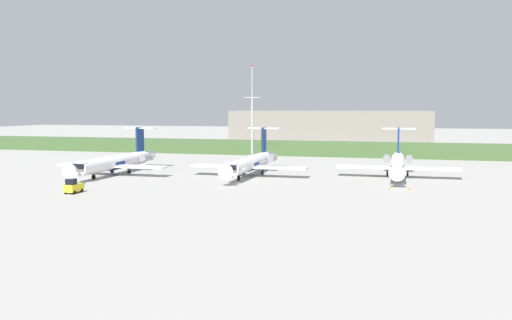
{
  "coord_description": "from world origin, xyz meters",
  "views": [
    {
      "loc": [
        26.97,
        -90.68,
        13.01
      ],
      "look_at": [
        0.0,
        9.64,
        3.0
      ],
      "focal_mm": 37.64,
      "sensor_mm": 36.0,
      "label": 1
    }
  ],
  "objects_px": {
    "regional_jet_nearest": "(116,162)",
    "antenna_mast": "(252,120)",
    "regional_jet_third": "(398,163)",
    "regional_jet_second": "(251,162)",
    "safety_cone_mid_marker": "(409,189)",
    "safety_cone_front_marker": "(390,188)",
    "baggage_tug": "(73,187)"
  },
  "relations": [
    {
      "from": "regional_jet_second",
      "to": "safety_cone_front_marker",
      "type": "bearing_deg",
      "value": -24.23
    },
    {
      "from": "regional_jet_second",
      "to": "antenna_mast",
      "type": "xyz_separation_m",
      "value": [
        -9.01,
        33.64,
        7.5
      ]
    },
    {
      "from": "regional_jet_nearest",
      "to": "regional_jet_second",
      "type": "distance_m",
      "value": 26.79
    },
    {
      "from": "antenna_mast",
      "to": "regional_jet_second",
      "type": "bearing_deg",
      "value": -75.01
    },
    {
      "from": "antenna_mast",
      "to": "baggage_tug",
      "type": "height_order",
      "value": "antenna_mast"
    },
    {
      "from": "regional_jet_nearest",
      "to": "antenna_mast",
      "type": "xyz_separation_m",
      "value": [
        17.26,
        38.91,
        7.5
      ]
    },
    {
      "from": "safety_cone_front_marker",
      "to": "safety_cone_mid_marker",
      "type": "height_order",
      "value": "same"
    },
    {
      "from": "regional_jet_third",
      "to": "antenna_mast",
      "type": "distance_m",
      "value": 46.81
    },
    {
      "from": "regional_jet_second",
      "to": "baggage_tug",
      "type": "distance_m",
      "value": 35.0
    },
    {
      "from": "regional_jet_nearest",
      "to": "regional_jet_second",
      "type": "xyz_separation_m",
      "value": [
        26.27,
        5.27,
        0.0
      ]
    },
    {
      "from": "antenna_mast",
      "to": "regional_jet_third",
      "type": "bearing_deg",
      "value": -37.46
    },
    {
      "from": "safety_cone_front_marker",
      "to": "antenna_mast",
      "type": "bearing_deg",
      "value": 127.98
    },
    {
      "from": "safety_cone_front_marker",
      "to": "regional_jet_second",
      "type": "bearing_deg",
      "value": 155.77
    },
    {
      "from": "baggage_tug",
      "to": "safety_cone_front_marker",
      "type": "bearing_deg",
      "value": 19.19
    },
    {
      "from": "antenna_mast",
      "to": "safety_cone_mid_marker",
      "type": "height_order",
      "value": "antenna_mast"
    },
    {
      "from": "regional_jet_third",
      "to": "safety_cone_front_marker",
      "type": "bearing_deg",
      "value": -93.51
    },
    {
      "from": "baggage_tug",
      "to": "safety_cone_front_marker",
      "type": "distance_m",
      "value": 49.84
    },
    {
      "from": "regional_jet_nearest",
      "to": "safety_cone_mid_marker",
      "type": "distance_m",
      "value": 56.33
    },
    {
      "from": "regional_jet_nearest",
      "to": "regional_jet_third",
      "type": "height_order",
      "value": "same"
    },
    {
      "from": "antenna_mast",
      "to": "regional_jet_nearest",
      "type": "bearing_deg",
      "value": -113.92
    },
    {
      "from": "antenna_mast",
      "to": "safety_cone_front_marker",
      "type": "bearing_deg",
      "value": -52.02
    },
    {
      "from": "regional_jet_second",
      "to": "baggage_tug",
      "type": "relative_size",
      "value": 9.69
    },
    {
      "from": "safety_cone_mid_marker",
      "to": "regional_jet_second",
      "type": "bearing_deg",
      "value": 158.12
    },
    {
      "from": "regional_jet_nearest",
      "to": "safety_cone_front_marker",
      "type": "xyz_separation_m",
      "value": [
        52.87,
        -6.71,
        -2.26
      ]
    },
    {
      "from": "safety_cone_mid_marker",
      "to": "regional_jet_nearest",
      "type": "bearing_deg",
      "value": 173.23
    },
    {
      "from": "antenna_mast",
      "to": "safety_cone_mid_marker",
      "type": "relative_size",
      "value": 44.02
    },
    {
      "from": "baggage_tug",
      "to": "safety_cone_mid_marker",
      "type": "bearing_deg",
      "value": 18.18
    },
    {
      "from": "baggage_tug",
      "to": "safety_cone_mid_marker",
      "type": "distance_m",
      "value": 52.73
    },
    {
      "from": "regional_jet_nearest",
      "to": "baggage_tug",
      "type": "xyz_separation_m",
      "value": [
        5.8,
        -23.08,
        -1.53
      ]
    },
    {
      "from": "baggage_tug",
      "to": "safety_cone_front_marker",
      "type": "relative_size",
      "value": 5.82
    },
    {
      "from": "regional_jet_nearest",
      "to": "safety_cone_mid_marker",
      "type": "bearing_deg",
      "value": -6.77
    },
    {
      "from": "baggage_tug",
      "to": "regional_jet_nearest",
      "type": "bearing_deg",
      "value": 104.1
    }
  ]
}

